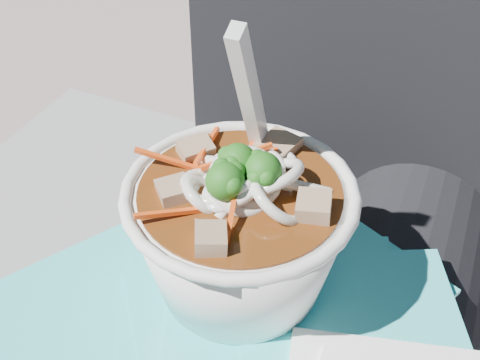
% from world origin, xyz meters
% --- Properties ---
extents(person_body, '(0.34, 0.94, 1.00)m').
position_xyz_m(person_body, '(0.00, 0.09, 0.55)').
color(person_body, black).
rests_on(person_body, ground).
extents(plastic_bag, '(0.41, 0.30, 0.01)m').
position_xyz_m(plastic_bag, '(-0.01, -0.02, 0.62)').
color(plastic_bag, '#30C7CB').
rests_on(plastic_bag, lap).
extents(udon_bowl, '(0.17, 0.17, 0.21)m').
position_xyz_m(udon_bowl, '(-0.03, 0.02, 0.68)').
color(udon_bowl, white).
rests_on(udon_bowl, plastic_bag).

